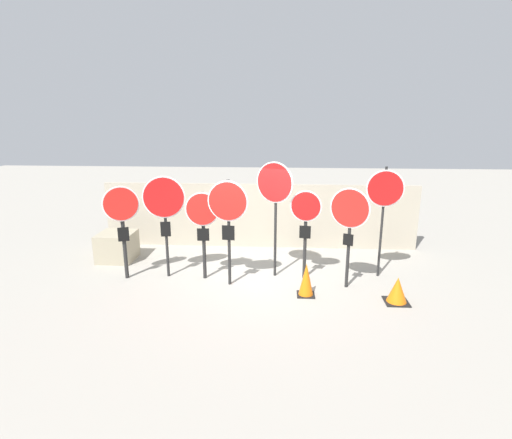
# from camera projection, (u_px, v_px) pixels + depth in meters

# --- Properties ---
(ground_plane) EXTENTS (40.00, 40.00, 0.00)m
(ground_plane) POSITION_uv_depth(u_px,v_px,m) (253.00, 278.00, 9.13)
(ground_plane) COLOR gray
(fence_back) EXTENTS (8.70, 0.12, 1.79)m
(fence_back) POSITION_uv_depth(u_px,v_px,m) (259.00, 216.00, 11.16)
(fence_back) COLOR #A89E89
(fence_back) RESTS_ON ground
(stop_sign_0) EXTENTS (0.74, 0.31, 2.15)m
(stop_sign_0) POSITION_uv_depth(u_px,v_px,m) (122.00, 216.00, 8.76)
(stop_sign_0) COLOR black
(stop_sign_0) RESTS_ON ground
(stop_sign_1) EXTENTS (0.93, 0.18, 2.35)m
(stop_sign_1) POSITION_uv_depth(u_px,v_px,m) (164.00, 205.00, 8.80)
(stop_sign_1) COLOR black
(stop_sign_1) RESTS_ON ground
(stop_sign_2) EXTENTS (0.76, 0.15, 2.02)m
(stop_sign_2) POSITION_uv_depth(u_px,v_px,m) (203.00, 219.00, 8.77)
(stop_sign_2) COLOR black
(stop_sign_2) RESTS_ON ground
(stop_sign_3) EXTENTS (0.86, 0.17, 2.33)m
(stop_sign_3) POSITION_uv_depth(u_px,v_px,m) (228.00, 210.00, 8.35)
(stop_sign_3) COLOR black
(stop_sign_3) RESTS_ON ground
(stop_sign_4) EXTENTS (0.80, 0.47, 2.65)m
(stop_sign_4) POSITION_uv_depth(u_px,v_px,m) (275.00, 191.00, 8.76)
(stop_sign_4) COLOR black
(stop_sign_4) RESTS_ON ground
(stop_sign_5) EXTENTS (0.69, 0.18, 2.05)m
(stop_sign_5) POSITION_uv_depth(u_px,v_px,m) (306.00, 218.00, 8.77)
(stop_sign_5) COLOR black
(stop_sign_5) RESTS_ON ground
(stop_sign_6) EXTENTS (0.77, 0.40, 2.19)m
(stop_sign_6) POSITION_uv_depth(u_px,v_px,m) (350.00, 217.00, 8.25)
(stop_sign_6) COLOR black
(stop_sign_6) RESTS_ON ground
(stop_sign_7) EXTENTS (0.82, 0.14, 2.54)m
(stop_sign_7) POSITION_uv_depth(u_px,v_px,m) (385.00, 196.00, 8.76)
(stop_sign_7) COLOR black
(stop_sign_7) RESTS_ON ground
(traffic_cone_0) EXTENTS (0.36, 0.36, 0.70)m
(traffic_cone_0) POSITION_uv_depth(u_px,v_px,m) (306.00, 280.00, 8.21)
(traffic_cone_0) COLOR black
(traffic_cone_0) RESTS_ON ground
(traffic_cone_1) EXTENTS (0.47, 0.47, 0.53)m
(traffic_cone_1) POSITION_uv_depth(u_px,v_px,m) (397.00, 290.00, 7.91)
(traffic_cone_1) COLOR black
(traffic_cone_1) RESTS_ON ground
(storage_crate) EXTENTS (0.87, 0.88, 0.72)m
(storage_crate) POSITION_uv_depth(u_px,v_px,m) (117.00, 246.00, 10.24)
(storage_crate) COLOR #9E937A
(storage_crate) RESTS_ON ground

